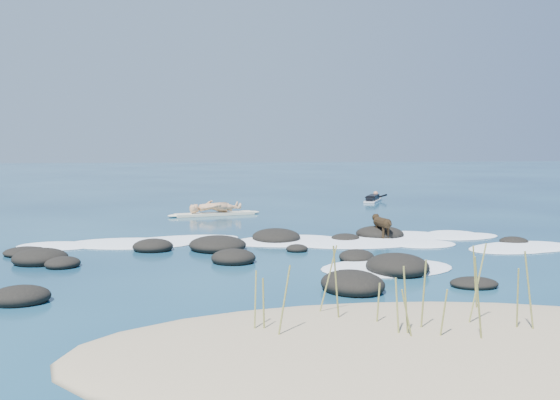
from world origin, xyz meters
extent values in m
plane|color=#0A2642|center=(0.00, 0.00, 0.00)|extent=(160.00, 160.00, 0.00)
ellipsoid|color=#9E8966|center=(0.00, -8.20, 0.00)|extent=(9.00, 4.40, 0.60)
cylinder|color=olive|center=(-0.30, -7.86, 0.47)|extent=(0.08, 0.04, 0.70)
cylinder|color=olive|center=(1.36, -7.21, 0.67)|extent=(0.20, 0.20, 1.08)
cylinder|color=olive|center=(0.70, -8.75, 0.73)|extent=(0.22, 0.16, 1.21)
cylinder|color=olive|center=(0.33, -8.57, 0.51)|extent=(0.10, 0.08, 0.77)
cylinder|color=olive|center=(-1.85, -7.89, 0.53)|extent=(0.04, 0.03, 0.82)
cylinder|color=olive|center=(-1.63, -8.17, 0.64)|extent=(0.21, 0.13, 1.02)
cylinder|color=olive|center=(1.42, -8.35, 0.61)|extent=(0.12, 0.18, 0.97)
cylinder|color=olive|center=(-0.84, -7.08, 0.68)|extent=(0.30, 0.05, 1.09)
cylinder|color=olive|center=(-0.10, -8.42, 0.64)|extent=(0.12, 0.06, 1.04)
cylinder|color=olive|center=(-0.12, -8.55, 0.51)|extent=(0.21, 0.06, 0.77)
cylinder|color=olive|center=(-0.82, -7.61, 0.72)|extent=(0.16, 0.21, 1.19)
cylinder|color=olive|center=(0.20, -8.22, 0.66)|extent=(0.06, 0.09, 1.08)
cylinder|color=olive|center=(1.02, -8.01, 0.74)|extent=(0.30, 0.11, 1.22)
cylinder|color=olive|center=(-0.19, -8.36, 0.56)|extent=(0.05, 0.18, 0.87)
cylinder|color=olive|center=(-1.96, -7.82, 0.57)|extent=(0.07, 0.17, 0.89)
cylinder|color=olive|center=(1.57, -8.38, 0.71)|extent=(0.19, 0.06, 1.18)
ellipsoid|color=black|center=(-1.94, -1.79, 0.10)|extent=(1.18, 1.19, 0.40)
ellipsoid|color=black|center=(-2.26, 0.03, 0.11)|extent=(1.82, 1.95, 0.46)
ellipsoid|color=black|center=(0.91, -1.87, 0.08)|extent=(1.11, 1.22, 0.32)
ellipsoid|color=black|center=(-6.95, -0.19, 0.06)|extent=(1.36, 1.38, 0.25)
ellipsoid|color=black|center=(-6.30, -1.35, 0.11)|extent=(1.29, 1.19, 0.45)
ellipsoid|color=black|center=(-3.89, 0.09, 0.10)|extent=(1.16, 1.15, 0.39)
ellipsoid|color=black|center=(-0.28, -0.51, 0.06)|extent=(0.70, 0.70, 0.24)
ellipsoid|color=black|center=(-5.73, -4.99, 0.10)|extent=(1.17, 1.05, 0.38)
ellipsoid|color=black|center=(2.45, -4.82, 0.06)|extent=(0.96, 0.79, 0.23)
ellipsoid|color=black|center=(-5.70, -1.85, 0.07)|extent=(0.94, 1.00, 0.29)
ellipsoid|color=black|center=(1.41, -3.37, 0.13)|extent=(1.40, 1.51, 0.53)
ellipsoid|color=black|center=(5.76, -0.02, 0.06)|extent=(0.84, 0.80, 0.25)
ellipsoid|color=black|center=(0.09, -4.83, 0.12)|extent=(1.44, 1.59, 0.48)
ellipsoid|color=black|center=(-0.60, 1.26, 0.11)|extent=(1.37, 1.65, 0.45)
ellipsoid|color=black|center=(2.44, 1.48, 0.11)|extent=(1.72, 1.61, 0.45)
ellipsoid|color=black|center=(-6.72, -0.14, 0.06)|extent=(0.66, 0.69, 0.24)
ellipsoid|color=black|center=(1.36, 1.15, 0.06)|extent=(1.06, 1.22, 0.23)
ellipsoid|color=white|center=(3.10, 1.58, 0.01)|extent=(3.11, 2.57, 0.12)
ellipsoid|color=white|center=(0.06, 0.68, 0.01)|extent=(3.23, 1.51, 0.12)
ellipsoid|color=white|center=(-4.60, 1.21, 0.01)|extent=(3.65, 2.34, 0.12)
ellipsoid|color=white|center=(4.90, 1.31, 0.01)|extent=(2.51, 1.85, 0.12)
ellipsoid|color=white|center=(-6.46, 1.02, 0.01)|extent=(2.33, 1.79, 0.12)
ellipsoid|color=white|center=(1.61, 0.68, 0.01)|extent=(4.04, 2.49, 0.12)
ellipsoid|color=white|center=(-0.34, 1.17, 0.01)|extent=(3.54, 2.73, 0.12)
ellipsoid|color=white|center=(5.55, -0.72, 0.01)|extent=(3.54, 2.70, 0.12)
ellipsoid|color=white|center=(-3.27, 1.68, 0.01)|extent=(3.70, 2.35, 0.12)
ellipsoid|color=white|center=(5.86, -0.67, 0.01)|extent=(2.47, 2.21, 0.12)
ellipsoid|color=white|center=(1.33, -2.92, 0.01)|extent=(3.30, 2.55, 0.12)
ellipsoid|color=white|center=(4.82, 1.81, 0.01)|extent=(1.96, 1.98, 0.12)
ellipsoid|color=white|center=(3.28, 0.12, 0.01)|extent=(2.02, 1.74, 0.12)
ellipsoid|color=white|center=(2.41, 1.20, 0.01)|extent=(1.10, 0.90, 0.12)
cube|color=#F1E8C1|center=(-2.17, 7.80, 0.06)|extent=(3.08, 1.44, 0.10)
ellipsoid|color=#F1E8C1|center=(-0.72, 8.22, 0.06)|extent=(0.68, 0.50, 0.11)
ellipsoid|color=#F1E8C1|center=(-3.62, 7.38, 0.06)|extent=(0.68, 0.50, 0.11)
imported|color=tan|center=(-2.17, 7.80, 1.09)|extent=(0.65, 0.82, 1.96)
cube|color=silver|center=(5.39, 12.74, 0.05)|extent=(1.40, 2.22, 0.08)
ellipsoid|color=silver|center=(5.86, 13.74, 0.05)|extent=(0.45, 0.55, 0.08)
cube|color=black|center=(5.39, 12.74, 0.20)|extent=(0.94, 1.40, 0.22)
sphere|color=#B3785E|center=(5.73, 13.45, 0.32)|extent=(0.31, 0.31, 0.23)
cylinder|color=black|center=(5.54, 13.70, 0.19)|extent=(0.56, 0.11, 0.25)
cylinder|color=black|center=(6.05, 13.46, 0.19)|extent=(0.44, 0.47, 0.25)
cube|color=black|center=(5.07, 12.05, 0.16)|extent=(0.54, 0.65, 0.14)
cylinder|color=black|center=(2.41, 1.10, 0.49)|extent=(0.38, 0.62, 0.28)
sphere|color=black|center=(2.36, 1.35, 0.49)|extent=(0.34, 0.34, 0.29)
sphere|color=black|center=(2.46, 0.85, 0.49)|extent=(0.31, 0.31, 0.26)
sphere|color=black|center=(2.33, 1.52, 0.59)|extent=(0.24, 0.24, 0.21)
cone|color=black|center=(2.31, 1.64, 0.57)|extent=(0.13, 0.15, 0.11)
cone|color=black|center=(2.28, 1.50, 0.67)|extent=(0.11, 0.09, 0.10)
cone|color=black|center=(2.38, 1.52, 0.67)|extent=(0.11, 0.09, 0.10)
cylinder|color=black|center=(2.30, 1.28, 0.19)|extent=(0.08, 0.08, 0.38)
cylinder|color=black|center=(2.45, 1.31, 0.19)|extent=(0.08, 0.08, 0.38)
cylinder|color=black|center=(2.38, 0.89, 0.19)|extent=(0.08, 0.08, 0.38)
cylinder|color=black|center=(2.52, 0.92, 0.19)|extent=(0.08, 0.08, 0.38)
cylinder|color=black|center=(2.48, 0.72, 0.54)|extent=(0.10, 0.28, 0.16)
camera|label=1|loc=(-2.64, -15.86, 2.67)|focal=40.00mm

